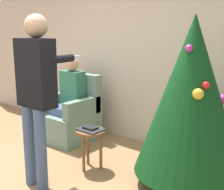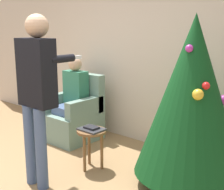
{
  "view_description": "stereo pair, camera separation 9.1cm",
  "coord_description": "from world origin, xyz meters",
  "px_view_note": "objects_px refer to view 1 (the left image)",
  "views": [
    {
      "loc": [
        2.54,
        -1.5,
        1.71
      ],
      "look_at": [
        0.58,
        0.9,
        1.01
      ],
      "focal_mm": 50.0,
      "sensor_mm": 36.0,
      "label": 1
    },
    {
      "loc": [
        2.61,
        -1.44,
        1.71
      ],
      "look_at": [
        0.58,
        0.9,
        1.01
      ],
      "focal_mm": 50.0,
      "sensor_mm": 36.0,
      "label": 2
    }
  ],
  "objects_px": {
    "person_seated": "(69,96)",
    "side_stool": "(91,138)",
    "christmas_tree": "(191,96)",
    "person_standing": "(36,85)",
    "armchair": "(71,117)"
  },
  "relations": [
    {
      "from": "person_seated",
      "to": "person_standing",
      "type": "xyz_separation_m",
      "value": [
        0.77,
        -1.17,
        0.43
      ]
    },
    {
      "from": "armchair",
      "to": "side_stool",
      "type": "distance_m",
      "value": 1.09
    },
    {
      "from": "person_seated",
      "to": "side_stool",
      "type": "xyz_separation_m",
      "value": [
        0.93,
        -0.54,
        -0.28
      ]
    },
    {
      "from": "armchair",
      "to": "side_stool",
      "type": "height_order",
      "value": "armchair"
    },
    {
      "from": "christmas_tree",
      "to": "person_standing",
      "type": "height_order",
      "value": "christmas_tree"
    },
    {
      "from": "armchair",
      "to": "side_stool",
      "type": "xyz_separation_m",
      "value": [
        0.93,
        -0.57,
        0.05
      ]
    },
    {
      "from": "side_stool",
      "to": "armchair",
      "type": "bearing_deg",
      "value": 148.62
    },
    {
      "from": "christmas_tree",
      "to": "armchair",
      "type": "bearing_deg",
      "value": 174.05
    },
    {
      "from": "person_standing",
      "to": "side_stool",
      "type": "height_order",
      "value": "person_standing"
    },
    {
      "from": "person_standing",
      "to": "side_stool",
      "type": "relative_size",
      "value": 3.73
    },
    {
      "from": "armchair",
      "to": "person_standing",
      "type": "distance_m",
      "value": 1.62
    },
    {
      "from": "christmas_tree",
      "to": "side_stool",
      "type": "bearing_deg",
      "value": -161.75
    },
    {
      "from": "christmas_tree",
      "to": "person_seated",
      "type": "relative_size",
      "value": 1.47
    },
    {
      "from": "person_seated",
      "to": "person_standing",
      "type": "bearing_deg",
      "value": -56.46
    },
    {
      "from": "christmas_tree",
      "to": "person_standing",
      "type": "distance_m",
      "value": 1.59
    }
  ]
}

